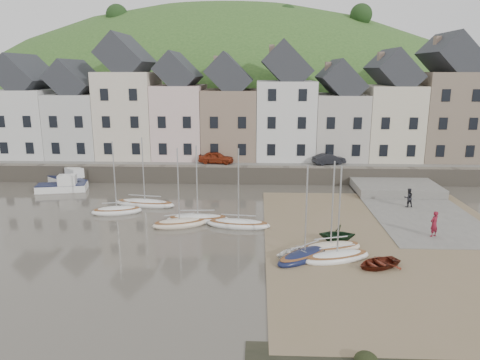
{
  "coord_description": "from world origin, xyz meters",
  "views": [
    {
      "loc": [
        1.48,
        -29.71,
        11.68
      ],
      "look_at": [
        0.0,
        6.0,
        3.0
      ],
      "focal_mm": 33.85,
      "sensor_mm": 36.0,
      "label": 1
    }
  ],
  "objects_px": {
    "rowboat_green": "(337,234)",
    "car_right": "(329,159)",
    "rowboat_white": "(299,252)",
    "person_dark": "(408,198)",
    "sailboat_0": "(145,203)",
    "person_red": "(434,224)",
    "car_left": "(216,158)",
    "rowboat_red": "(378,263)"
  },
  "relations": [
    {
      "from": "rowboat_red",
      "to": "person_red",
      "type": "xyz_separation_m",
      "value": [
        5.25,
        5.34,
        0.71
      ]
    },
    {
      "from": "rowboat_red",
      "to": "car_right",
      "type": "height_order",
      "value": "car_right"
    },
    {
      "from": "rowboat_white",
      "to": "person_red",
      "type": "height_order",
      "value": "person_red"
    },
    {
      "from": "rowboat_red",
      "to": "car_right",
      "type": "bearing_deg",
      "value": 152.63
    },
    {
      "from": "sailboat_0",
      "to": "rowboat_green",
      "type": "bearing_deg",
      "value": -28.19
    },
    {
      "from": "rowboat_white",
      "to": "person_red",
      "type": "xyz_separation_m",
      "value": [
        9.93,
        4.03,
        0.67
      ]
    },
    {
      "from": "car_right",
      "to": "rowboat_white",
      "type": "bearing_deg",
      "value": 147.46
    },
    {
      "from": "person_dark",
      "to": "car_left",
      "type": "distance_m",
      "value": 20.88
    },
    {
      "from": "sailboat_0",
      "to": "car_right",
      "type": "relative_size",
      "value": 1.75
    },
    {
      "from": "rowboat_green",
      "to": "person_dark",
      "type": "bearing_deg",
      "value": 139.14
    },
    {
      "from": "rowboat_white",
      "to": "sailboat_0",
      "type": "bearing_deg",
      "value": -155.3
    },
    {
      "from": "sailboat_0",
      "to": "person_red",
      "type": "distance_m",
      "value": 23.6
    },
    {
      "from": "rowboat_white",
      "to": "person_red",
      "type": "distance_m",
      "value": 10.74
    },
    {
      "from": "person_red",
      "to": "car_left",
      "type": "bearing_deg",
      "value": -78.29
    },
    {
      "from": "car_right",
      "to": "person_red",
      "type": "bearing_deg",
      "value": 175.26
    },
    {
      "from": "rowboat_green",
      "to": "car_right",
      "type": "distance_m",
      "value": 19.73
    },
    {
      "from": "rowboat_green",
      "to": "person_red",
      "type": "xyz_separation_m",
      "value": [
        7.07,
        1.37,
        0.35
      ]
    },
    {
      "from": "person_red",
      "to": "sailboat_0",
      "type": "bearing_deg",
      "value": -48.87
    },
    {
      "from": "rowboat_green",
      "to": "car_right",
      "type": "bearing_deg",
      "value": 173.76
    },
    {
      "from": "car_left",
      "to": "car_right",
      "type": "bearing_deg",
      "value": -83.11
    },
    {
      "from": "car_right",
      "to": "person_dark",
      "type": "bearing_deg",
      "value": -173.79
    },
    {
      "from": "rowboat_white",
      "to": "person_red",
      "type": "relative_size",
      "value": 1.71
    },
    {
      "from": "sailboat_0",
      "to": "rowboat_red",
      "type": "xyz_separation_m",
      "value": [
        17.3,
        -12.27,
        0.09
      ]
    },
    {
      "from": "rowboat_red",
      "to": "person_dark",
      "type": "relative_size",
      "value": 1.69
    },
    {
      "from": "rowboat_red",
      "to": "car_left",
      "type": "distance_m",
      "value": 26.46
    },
    {
      "from": "sailboat_0",
      "to": "rowboat_red",
      "type": "distance_m",
      "value": 21.21
    },
    {
      "from": "rowboat_white",
      "to": "rowboat_green",
      "type": "height_order",
      "value": "rowboat_green"
    },
    {
      "from": "person_red",
      "to": "rowboat_red",
      "type": "bearing_deg",
      "value": 13.69
    },
    {
      "from": "rowboat_green",
      "to": "rowboat_red",
      "type": "bearing_deg",
      "value": 25.08
    },
    {
      "from": "rowboat_white",
      "to": "rowboat_red",
      "type": "distance_m",
      "value": 4.86
    },
    {
      "from": "person_red",
      "to": "car_right",
      "type": "xyz_separation_m",
      "value": [
        -4.77,
        18.17,
        1.14
      ]
    },
    {
      "from": "rowboat_red",
      "to": "person_red",
      "type": "relative_size",
      "value": 1.49
    },
    {
      "from": "rowboat_white",
      "to": "person_dark",
      "type": "height_order",
      "value": "person_dark"
    },
    {
      "from": "rowboat_red",
      "to": "person_red",
      "type": "bearing_deg",
      "value": 109.29
    },
    {
      "from": "rowboat_white",
      "to": "car_left",
      "type": "relative_size",
      "value": 0.83
    },
    {
      "from": "car_left",
      "to": "rowboat_red",
      "type": "bearing_deg",
      "value": -146.07
    },
    {
      "from": "rowboat_white",
      "to": "rowboat_red",
      "type": "relative_size",
      "value": 1.15
    },
    {
      "from": "person_red",
      "to": "car_left",
      "type": "xyz_separation_m",
      "value": [
        -17.25,
        18.17,
        1.2
      ]
    },
    {
      "from": "car_left",
      "to": "car_right",
      "type": "distance_m",
      "value": 12.48
    },
    {
      "from": "sailboat_0",
      "to": "rowboat_red",
      "type": "height_order",
      "value": "sailboat_0"
    },
    {
      "from": "rowboat_green",
      "to": "person_dark",
      "type": "relative_size",
      "value": 1.49
    },
    {
      "from": "rowboat_white",
      "to": "car_right",
      "type": "height_order",
      "value": "car_right"
    }
  ]
}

